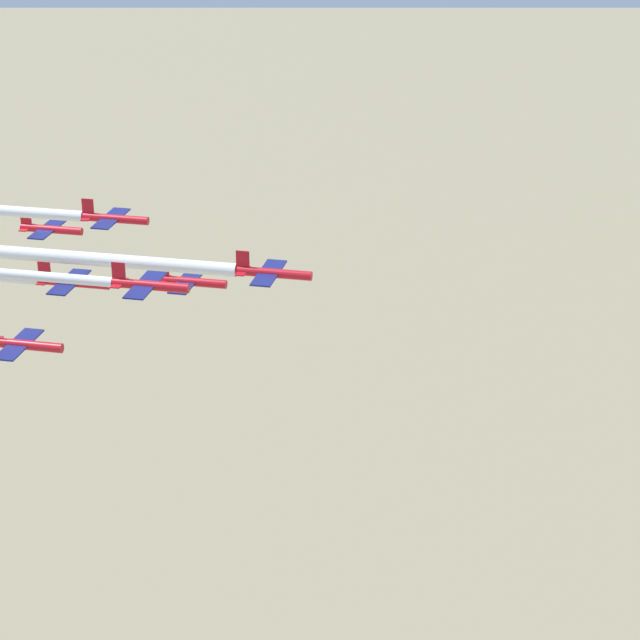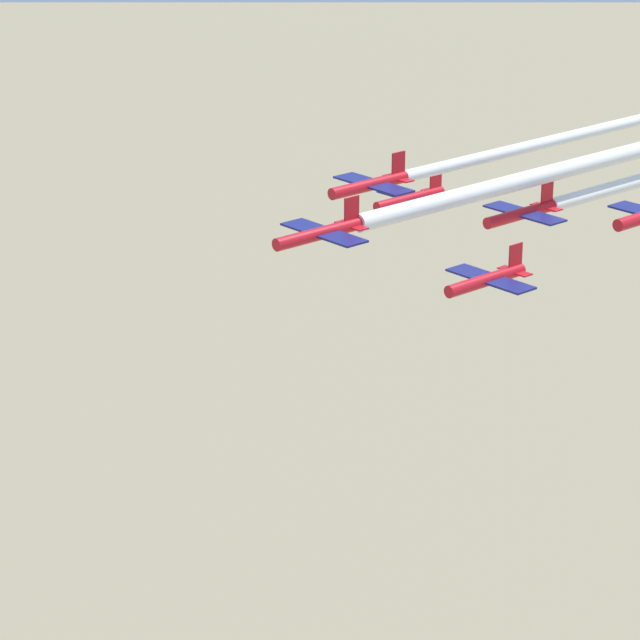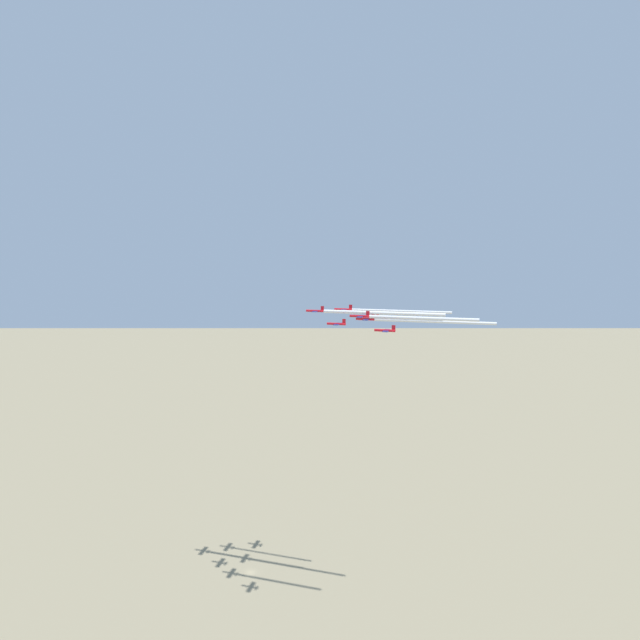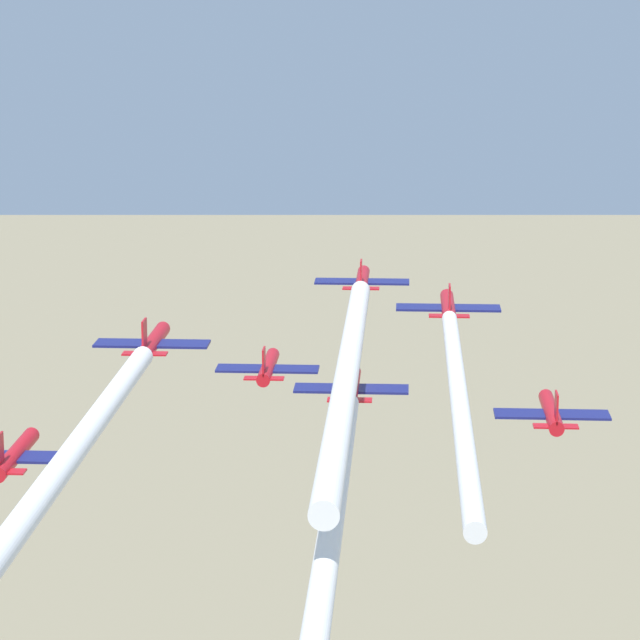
{
  "view_description": "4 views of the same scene",
  "coord_description": "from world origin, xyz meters",
  "px_view_note": "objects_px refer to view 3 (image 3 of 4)",
  "views": [
    {
      "loc": [
        -19.47,
        -109.31,
        169.04
      ],
      "look_at": [
        -26.51,
        1.26,
        120.81
      ],
      "focal_mm": 70.0,
      "sensor_mm": 36.0,
      "label": 1
    },
    {
      "loc": [
        45.56,
        70.56,
        155.84
      ],
      "look_at": [
        -28.81,
        7.13,
        119.01
      ],
      "focal_mm": 85.0,
      "sensor_mm": 36.0,
      "label": 2
    },
    {
      "loc": [
        -58.5,
        209.57,
        147.71
      ],
      "look_at": [
        -33.52,
        5.89,
        120.5
      ],
      "focal_mm": 28.0,
      "sensor_mm": 36.0,
      "label": 3
    },
    {
      "loc": [
        -143.75,
        17.98,
        145.83
      ],
      "look_at": [
        -28.14,
        7.78,
        120.43
      ],
      "focal_mm": 85.0,
      "sensor_mm": 36.0,
      "label": 4
    }
  ],
  "objects_px": {
    "jet_5": "(371,319)",
    "jet_2": "(344,309)",
    "jet_0": "(316,311)",
    "jet_6": "(386,330)",
    "jet_4": "(366,319)",
    "jet_1": "(337,324)",
    "jet_3": "(360,316)"
  },
  "relations": [
    {
      "from": "jet_5",
      "to": "jet_2",
      "type": "bearing_deg",
      "value": 120.47
    },
    {
      "from": "jet_0",
      "to": "jet_6",
      "type": "relative_size",
      "value": 1.0
    },
    {
      "from": "jet_2",
      "to": "jet_4",
      "type": "distance_m",
      "value": 12.69
    },
    {
      "from": "jet_0",
      "to": "jet_1",
      "type": "distance_m",
      "value": 13.03
    },
    {
      "from": "jet_0",
      "to": "jet_2",
      "type": "xyz_separation_m",
      "value": [
        -11.42,
        -4.64,
        0.27
      ]
    },
    {
      "from": "jet_1",
      "to": "jet_6",
      "type": "xyz_separation_m",
      "value": [
        -19.21,
        15.46,
        0.04
      ]
    },
    {
      "from": "jet_1",
      "to": "jet_5",
      "type": "relative_size",
      "value": 1.0
    },
    {
      "from": "jet_5",
      "to": "jet_6",
      "type": "xyz_separation_m",
      "value": [
        -5.97,
        32.47,
        0.01
      ]
    },
    {
      "from": "jet_2",
      "to": "jet_6",
      "type": "relative_size",
      "value": 1.0
    },
    {
      "from": "jet_1",
      "to": "jet_2",
      "type": "xyz_separation_m",
      "value": [
        -1.82,
        -12.37,
        4.51
      ]
    },
    {
      "from": "jet_5",
      "to": "jet_6",
      "type": "height_order",
      "value": "jet_6"
    },
    {
      "from": "jet_0",
      "to": "jet_4",
      "type": "bearing_deg",
      "value": -90.0
    },
    {
      "from": "jet_1",
      "to": "jet_4",
      "type": "xyz_separation_m",
      "value": [
        -11.42,
        -4.64,
        1.49
      ]
    },
    {
      "from": "jet_4",
      "to": "jet_6",
      "type": "relative_size",
      "value": 1.0
    },
    {
      "from": "jet_0",
      "to": "jet_4",
      "type": "xyz_separation_m",
      "value": [
        -21.03,
        3.09,
        -2.74
      ]
    },
    {
      "from": "jet_1",
      "to": "jet_6",
      "type": "distance_m",
      "value": 24.66
    },
    {
      "from": "jet_4",
      "to": "jet_5",
      "type": "distance_m",
      "value": 12.59
    },
    {
      "from": "jet_2",
      "to": "jet_4",
      "type": "xyz_separation_m",
      "value": [
        -9.6,
        7.73,
        -3.02
      ]
    },
    {
      "from": "jet_2",
      "to": "jet_5",
      "type": "height_order",
      "value": "jet_2"
    },
    {
      "from": "jet_2",
      "to": "jet_5",
      "type": "relative_size",
      "value": 1.0
    },
    {
      "from": "jet_1",
      "to": "jet_3",
      "type": "bearing_deg",
      "value": -120.47
    },
    {
      "from": "jet_1",
      "to": "jet_3",
      "type": "distance_m",
      "value": 13.03
    },
    {
      "from": "jet_0",
      "to": "jet_3",
      "type": "bearing_deg",
      "value": -120.47
    },
    {
      "from": "jet_1",
      "to": "jet_5",
      "type": "height_order",
      "value": "jet_5"
    },
    {
      "from": "jet_3",
      "to": "jet_6",
      "type": "bearing_deg",
      "value": -120.47
    },
    {
      "from": "jet_4",
      "to": "jet_5",
      "type": "relative_size",
      "value": 1.0
    },
    {
      "from": "jet_3",
      "to": "jet_4",
      "type": "height_order",
      "value": "jet_3"
    },
    {
      "from": "jet_4",
      "to": "jet_2",
      "type": "bearing_deg",
      "value": 59.53
    },
    {
      "from": "jet_3",
      "to": "jet_4",
      "type": "distance_m",
      "value": 12.79
    },
    {
      "from": "jet_6",
      "to": "jet_5",
      "type": "bearing_deg",
      "value": 18.78
    },
    {
      "from": "jet_3",
      "to": "jet_6",
      "type": "relative_size",
      "value": 1.0
    },
    {
      "from": "jet_2",
      "to": "jet_3",
      "type": "relative_size",
      "value": 1.0
    }
  ]
}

